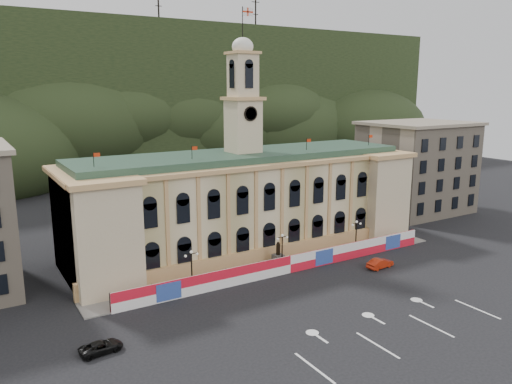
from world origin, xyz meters
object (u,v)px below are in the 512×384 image
lamp_center (282,248)px  black_suv (101,347)px  red_sedan (380,263)px  statue (278,259)px

lamp_center → black_suv: bearing=-160.4°
red_sedan → black_suv: bearing=89.3°
statue → red_sedan: 14.66m
red_sedan → black_suv: red_sedan is taller
lamp_center → red_sedan: bearing=-30.4°
statue → red_sedan: statue is taller
black_suv → statue: bearing=-74.1°
statue → black_suv: (-28.16, -11.00, -0.60)m
black_suv → red_sedan: bearing=-91.4°
red_sedan → black_suv: size_ratio=1.01×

